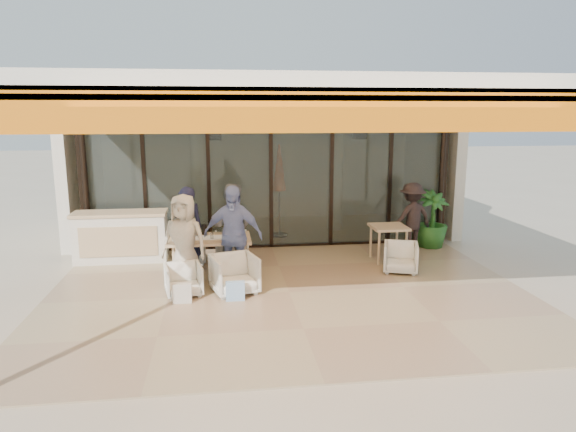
# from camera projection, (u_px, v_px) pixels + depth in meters

# --- Properties ---
(ground) EXTENTS (70.00, 70.00, 0.00)m
(ground) POSITION_uv_depth(u_px,v_px,m) (289.00, 294.00, 8.64)
(ground) COLOR #C6B293
(ground) RESTS_ON ground
(terrace_floor) EXTENTS (8.00, 6.00, 0.01)m
(terrace_floor) POSITION_uv_depth(u_px,v_px,m) (289.00, 293.00, 8.64)
(terrace_floor) COLOR tan
(terrace_floor) RESTS_ON ground
(terrace_structure) EXTENTS (8.00, 6.00, 3.40)m
(terrace_structure) POSITION_uv_depth(u_px,v_px,m) (292.00, 95.00, 7.73)
(terrace_structure) COLOR silver
(terrace_structure) RESTS_ON ground
(glass_storefront) EXTENTS (8.08, 0.10, 3.20)m
(glass_storefront) POSITION_uv_depth(u_px,v_px,m) (271.00, 177.00, 11.23)
(glass_storefront) COLOR #9EADA3
(glass_storefront) RESTS_ON ground
(interior_block) EXTENTS (9.05, 3.62, 3.52)m
(interior_block) POSITION_uv_depth(u_px,v_px,m) (262.00, 142.00, 13.36)
(interior_block) COLOR silver
(interior_block) RESTS_ON ground
(host_counter) EXTENTS (1.85, 0.65, 1.04)m
(host_counter) POSITION_uv_depth(u_px,v_px,m) (121.00, 236.00, 10.36)
(host_counter) COLOR silver
(host_counter) RESTS_ON ground
(dining_table) EXTENTS (1.50, 0.90, 0.93)m
(dining_table) POSITION_uv_depth(u_px,v_px,m) (209.00, 241.00, 9.39)
(dining_table) COLOR tan
(dining_table) RESTS_ON ground
(chair_far_left) EXTENTS (0.64, 0.61, 0.63)m
(chair_far_left) POSITION_uv_depth(u_px,v_px,m) (190.00, 248.00, 10.33)
(chair_far_left) COLOR white
(chair_far_left) RESTS_ON ground
(chair_far_right) EXTENTS (0.67, 0.63, 0.67)m
(chair_far_right) POSITION_uv_depth(u_px,v_px,m) (232.00, 245.00, 10.43)
(chair_far_right) COLOR white
(chair_far_right) RESTS_ON ground
(chair_near_left) EXTENTS (0.67, 0.64, 0.60)m
(chair_near_left) POSITION_uv_depth(u_px,v_px,m) (183.00, 278.00, 8.48)
(chair_near_left) COLOR white
(chair_near_left) RESTS_ON ground
(chair_near_right) EXTENTS (0.86, 0.83, 0.73)m
(chair_near_right) POSITION_uv_depth(u_px,v_px,m) (234.00, 272.00, 8.58)
(chair_near_right) COLOR white
(chair_near_right) RESTS_ON ground
(diner_navy) EXTENTS (0.68, 0.55, 1.64)m
(diner_navy) POSITION_uv_depth(u_px,v_px,m) (187.00, 229.00, 9.74)
(diner_navy) COLOR #161932
(diner_navy) RESTS_ON ground
(diner_grey) EXTENTS (0.98, 0.88, 1.67)m
(diner_grey) POSITION_uv_depth(u_px,v_px,m) (232.00, 227.00, 9.84)
(diner_grey) COLOR slate
(diner_grey) RESTS_ON ground
(diner_cream) EXTENTS (0.92, 0.75, 1.63)m
(diner_cream) POSITION_uv_depth(u_px,v_px,m) (184.00, 241.00, 8.87)
(diner_cream) COLOR beige
(diner_cream) RESTS_ON ground
(diner_periwinkle) EXTENTS (1.11, 0.68, 1.77)m
(diner_periwinkle) POSITION_uv_depth(u_px,v_px,m) (233.00, 235.00, 8.96)
(diner_periwinkle) COLOR #7080BB
(diner_periwinkle) RESTS_ON ground
(tote_bag_cream) EXTENTS (0.30, 0.10, 0.34)m
(tote_bag_cream) POSITION_uv_depth(u_px,v_px,m) (182.00, 294.00, 8.12)
(tote_bag_cream) COLOR silver
(tote_bag_cream) RESTS_ON ground
(tote_bag_blue) EXTENTS (0.30, 0.10, 0.34)m
(tote_bag_blue) POSITION_uv_depth(u_px,v_px,m) (235.00, 292.00, 8.23)
(tote_bag_blue) COLOR #99BFD8
(tote_bag_blue) RESTS_ON ground
(side_table) EXTENTS (0.70, 0.70, 0.74)m
(side_table) POSITION_uv_depth(u_px,v_px,m) (389.00, 231.00, 10.38)
(side_table) COLOR tan
(side_table) RESTS_ON ground
(side_chair) EXTENTS (0.78, 0.75, 0.64)m
(side_chair) POSITION_uv_depth(u_px,v_px,m) (401.00, 256.00, 9.71)
(side_chair) COLOR white
(side_chair) RESTS_ON ground
(standing_woman) EXTENTS (1.10, 0.82, 1.52)m
(standing_woman) POSITION_uv_depth(u_px,v_px,m) (412.00, 217.00, 11.12)
(standing_woman) COLOR black
(standing_woman) RESTS_ON ground
(potted_palm) EXTENTS (0.87, 0.87, 1.30)m
(potted_palm) POSITION_uv_depth(u_px,v_px,m) (431.00, 219.00, 11.43)
(potted_palm) COLOR #1E5919
(potted_palm) RESTS_ON ground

